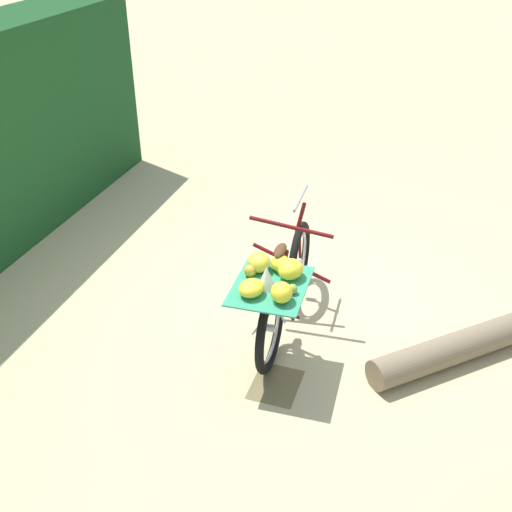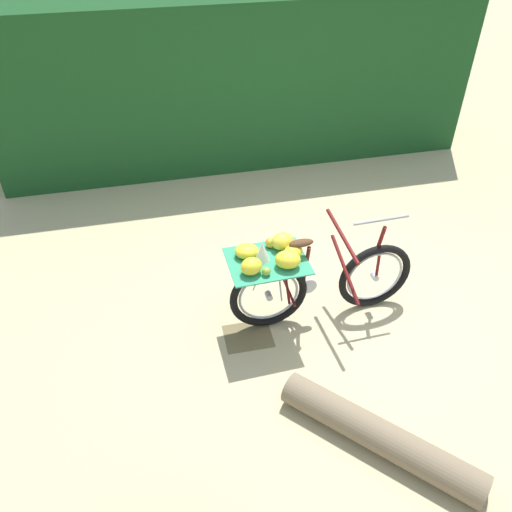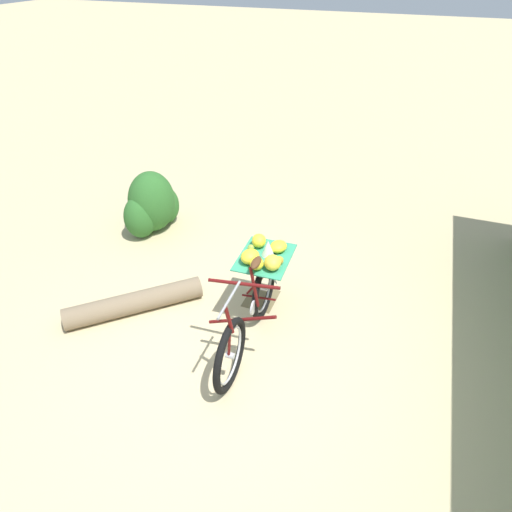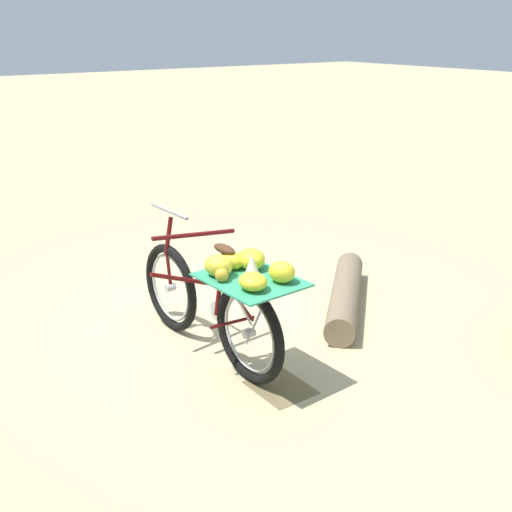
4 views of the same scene
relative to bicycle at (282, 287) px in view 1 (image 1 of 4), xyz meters
The scene contains 4 objects.
ground_plane 0.62m from the bicycle, 154.53° to the right, with size 60.00×60.00×0.00m, color #C6B284.
bicycle is the anchor object (origin of this frame).
fallen_log 1.48m from the bicycle, 95.38° to the left, with size 0.25×0.25×1.56m, color #7F6B51.
leaf_litter_patch 0.79m from the bicycle, 12.48° to the left, with size 0.44×0.36×0.01m, color olive.
Camera 1 is at (4.36, 1.26, 3.32)m, focal length 43.10 mm.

